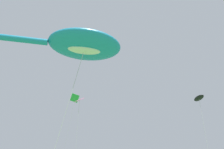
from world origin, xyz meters
The scene contains 4 objects.
big_show_kite centered at (-1.50, 9.57, 12.71)m, with size 7.92×8.30×13.27m.
small_kite_bird_shape centered at (10.34, 21.29, 19.02)m, with size 2.24×4.45×20.72m.
small_kite_tiny_distant centered at (3.42, 13.72, 11.92)m, with size 1.22×0.80×13.28m.
small_kite_streamer_purple centered at (7.48, 5.38, 12.13)m, with size 0.96×1.38×12.44m.
Camera 1 is at (-8.87, 2.15, 1.44)m, focal length 39.88 mm.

